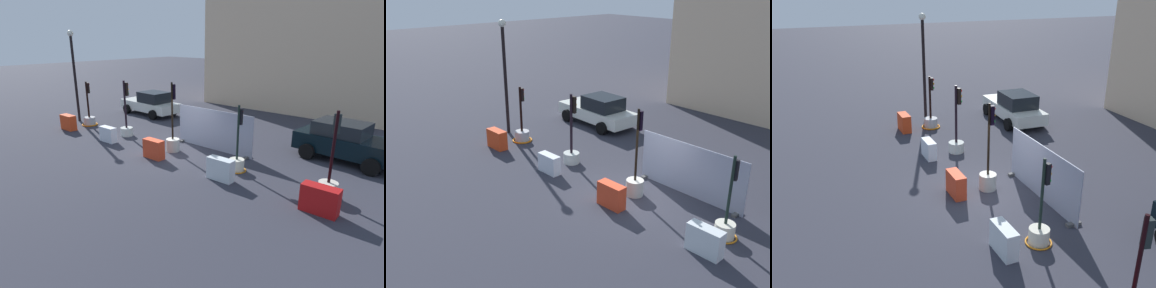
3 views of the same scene
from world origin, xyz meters
TOP-DOWN VIEW (x-y plane):
  - ground_plane at (0.00, 0.00)m, footprint 120.00×120.00m
  - traffic_light_0 at (-7.34, 0.29)m, footprint 0.95×0.95m
  - traffic_light_1 at (-3.76, 0.34)m, footprint 0.68×0.68m
  - traffic_light_2 at (-0.06, 0.16)m, footprint 0.63×0.63m
  - traffic_light_3 at (3.56, 0.11)m, footprint 0.80×0.80m
  - traffic_light_4 at (7.18, 0.10)m, footprint 0.92×0.92m
  - construction_barrier_0 at (-7.33, -1.11)m, footprint 1.06×0.47m
  - construction_barrier_1 at (-3.62, -0.97)m, footprint 1.00×0.41m
  - construction_barrier_2 at (-0.03, -1.09)m, footprint 1.01×0.43m
  - construction_barrier_3 at (3.60, -1.05)m, footprint 1.06×0.42m
  - construction_barrier_4 at (7.32, -1.04)m, footprint 1.13×0.48m
  - car_white_van at (-6.65, 4.75)m, footprint 4.59×2.24m
  - car_black_sedan at (6.46, 4.18)m, footprint 4.37×2.45m
  - building_main_facade at (0.57, 15.71)m, footprint 15.35×10.06m
  - street_lamp_post at (-8.77, 0.44)m, footprint 0.36×0.36m
  - site_fence_panel at (1.23, 1.60)m, footprint 4.30×0.50m

SIDE VIEW (x-z plane):
  - ground_plane at x=0.00m, z-range 0.00..0.00m
  - construction_barrier_1 at x=-3.62m, z-range 0.00..0.77m
  - traffic_light_0 at x=-7.34m, z-range -0.91..1.75m
  - traffic_light_3 at x=3.56m, z-range -0.92..1.77m
  - construction_barrier_3 at x=3.60m, z-range 0.00..0.85m
  - construction_barrier_2 at x=-0.03m, z-range 0.00..0.86m
  - construction_barrier_0 at x=-7.33m, z-range 0.00..0.87m
  - construction_barrier_4 at x=7.32m, z-range 0.00..0.87m
  - traffic_light_4 at x=7.18m, z-range -1.01..1.98m
  - traffic_light_2 at x=-0.06m, z-range -1.07..2.18m
  - traffic_light_1 at x=-3.76m, z-range -0.91..2.10m
  - car_white_van at x=-6.65m, z-range -0.03..1.59m
  - car_black_sedan at x=6.46m, z-range 0.01..1.71m
  - site_fence_panel at x=1.23m, z-range -0.04..1.89m
  - street_lamp_post at x=-8.77m, z-range 0.54..6.12m
  - building_main_facade at x=0.57m, z-range 0.02..12.62m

